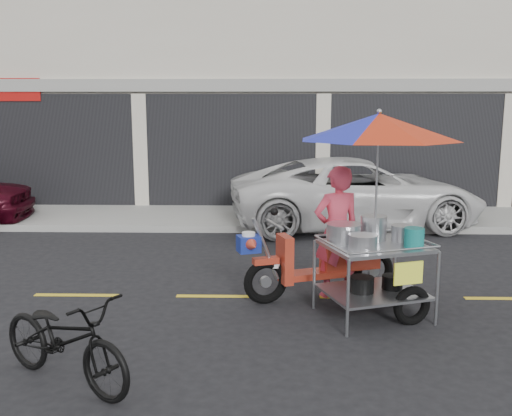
{
  "coord_description": "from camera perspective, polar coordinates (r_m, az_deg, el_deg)",
  "views": [
    {
      "loc": [
        -1.3,
        -7.59,
        2.64
      ],
      "look_at": [
        -1.5,
        0.6,
        1.15
      ],
      "focal_mm": 40.0,
      "sensor_mm": 36.0,
      "label": 1
    }
  ],
  "objects": [
    {
      "name": "ground",
      "position": [
        8.14,
        10.64,
        -8.8
      ],
      "size": [
        90.0,
        90.0,
        0.0
      ],
      "primitive_type": "plane",
      "color": "black"
    },
    {
      "name": "sidewalk",
      "position": [
        13.4,
        6.93,
        -0.81
      ],
      "size": [
        45.0,
        3.0,
        0.15
      ],
      "primitive_type": "cube",
      "color": "gray",
      "rests_on": "ground"
    },
    {
      "name": "shophouse_block",
      "position": [
        18.71,
        14.59,
        14.88
      ],
      "size": [
        36.0,
        8.11,
        10.4
      ],
      "color": "beige",
      "rests_on": "ground"
    },
    {
      "name": "centerline",
      "position": [
        8.14,
        10.64,
        -8.77
      ],
      "size": [
        42.0,
        0.1,
        0.01
      ],
      "primitive_type": "cube",
      "color": "gold",
      "rests_on": "ground"
    },
    {
      "name": "white_pickup",
      "position": [
        12.57,
        10.02,
        1.53
      ],
      "size": [
        5.74,
        3.24,
        1.51
      ],
      "primitive_type": "imported",
      "rotation": [
        0.0,
        0.0,
        1.71
      ],
      "color": "silver",
      "rests_on": "ground"
    },
    {
      "name": "near_bicycle",
      "position": [
        5.81,
        -18.59,
        -12.3
      ],
      "size": [
        1.8,
        1.46,
        0.92
      ],
      "primitive_type": "imported",
      "rotation": [
        0.0,
        0.0,
        1.0
      ],
      "color": "black",
      "rests_on": "ground"
    },
    {
      "name": "food_vendor_rig",
      "position": [
        7.37,
        10.4,
        2.27
      ],
      "size": [
        3.02,
        2.52,
        2.6
      ],
      "rotation": [
        0.0,
        0.0,
        0.33
      ],
      "color": "black",
      "rests_on": "ground"
    }
  ]
}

